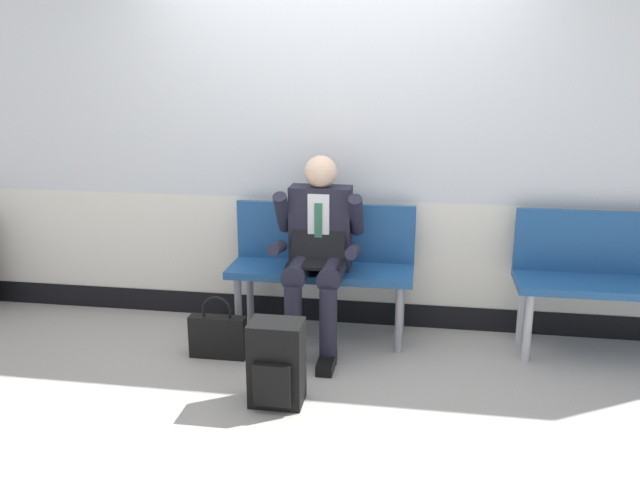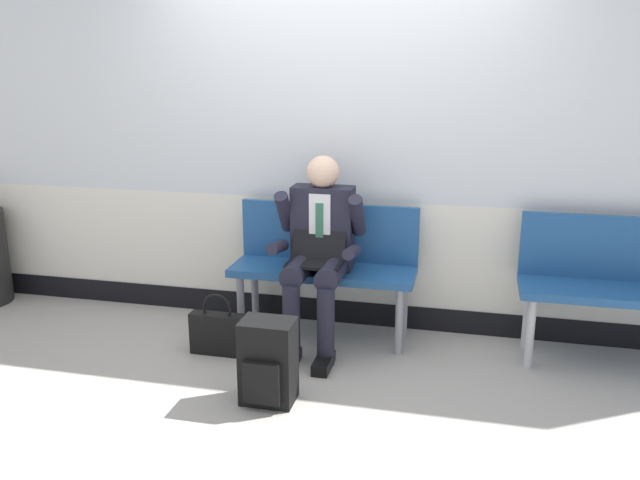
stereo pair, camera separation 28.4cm
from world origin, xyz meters
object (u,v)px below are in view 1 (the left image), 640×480
person_seated (318,248)px  backpack (276,364)px  bench_empty (618,272)px  handbag (218,335)px  bench_with_person (322,259)px

person_seated → backpack: size_ratio=2.61×
bench_empty → handbag: size_ratio=3.08×
bench_empty → person_seated: bearing=-174.0°
bench_with_person → backpack: bearing=-95.8°
person_seated → bench_empty: bearing=6.0°
bench_with_person → bench_empty: bearing=0.0°
handbag → bench_with_person: bearing=38.6°
bench_with_person → person_seated: 0.24m
bench_with_person → person_seated: size_ratio=0.98×
person_seated → backpack: bearing=-97.2°
bench_with_person → backpack: 1.04m
bench_with_person → person_seated: bearing=-90.0°
person_seated → backpack: 0.91m
backpack → handbag: bearing=134.4°
backpack → handbag: 0.72m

